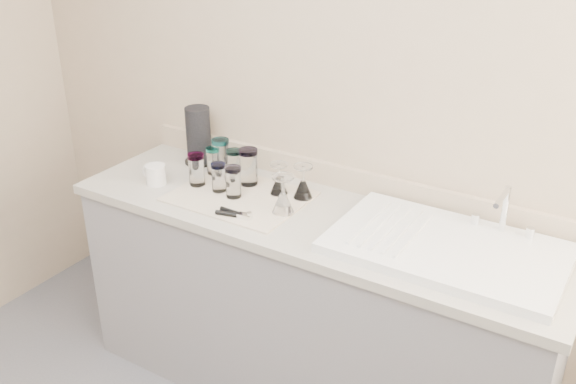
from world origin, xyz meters
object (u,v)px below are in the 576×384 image
Objects in this scene: paper_towel_roll at (199,136)px; tumbler_blue at (219,177)px; sink_unit at (447,247)px; tumbler_lavender at (233,182)px; tumbler_cyan at (234,164)px; tumbler_purple at (249,167)px; tumbler_extra at (221,155)px; white_mug at (155,175)px; can_opener at (235,214)px; goblet_back_left at (279,183)px; tumbler_teal at (213,160)px; tumbler_magenta at (196,169)px; goblet_back_right at (303,187)px; goblet_front_right at (283,200)px.

tumbler_blue is at bearing -37.85° from paper_towel_roll.
sink_unit is 6.11× the size of tumbler_lavender.
tumbler_cyan is 0.19m from tumbler_lavender.
paper_towel_roll is at bearing 171.77° from sink_unit.
tumbler_purple reaches higher than tumbler_extra.
tumbler_extra is at bearing 54.41° from white_mug.
tumbler_extra is (-1.11, 0.14, 0.07)m from sink_unit.
tumbler_extra is at bearing 124.23° from tumbler_blue.
tumbler_cyan is 0.37m from can_opener.
tumbler_extra is 0.18m from paper_towel_roll.
tumbler_cyan reaches higher than white_mug.
tumbler_teal is at bearing 176.78° from goblet_back_left.
goblet_back_right is (0.46, 0.13, -0.02)m from tumbler_magenta.
tumbler_magenta reaches higher than white_mug.
tumbler_extra reaches higher than tumbler_cyan.
tumbler_teal is 0.46× the size of paper_towel_roll.
tumbler_purple is at bearing -178.21° from goblet_back_right.
tumbler_blue is 0.25m from can_opener.
tumbler_purple reaches higher than goblet_front_right.
tumbler_blue is 0.34m from goblet_front_right.
tumbler_blue is at bearing 176.03° from goblet_front_right.
tumbler_lavender is 0.43m from paper_towel_roll.
can_opener is 0.56× the size of paper_towel_roll.
sink_unit is 5.77× the size of tumbler_magenta.
tumbler_teal is 0.79× the size of tumbler_extra.
can_opener is (-0.80, -0.19, -0.00)m from sink_unit.
goblet_front_right is (-0.66, -0.06, 0.04)m from sink_unit.
tumbler_lavender is at bearing -3.88° from tumbler_magenta.
tumbler_teal is at bearing 134.64° from tumbler_blue.
sink_unit is at bearing -8.64° from goblet_back_right.
tumbler_extra is 0.45m from can_opener.
tumbler_lavender is at bearing 177.87° from goblet_front_right.
goblet_back_right is (0.34, 0.13, -0.02)m from tumbler_blue.
tumbler_magenta is 0.91× the size of goblet_front_right.
tumbler_magenta reaches higher than tumbler_cyan.
goblet_back_left is 0.52m from paper_towel_roll.
tumbler_teal is at bearing 95.42° from tumbler_magenta.
tumbler_lavender is 1.09× the size of white_mug.
goblet_back_right is at bearing -7.80° from paper_towel_roll.
tumbler_extra is 0.35m from goblet_back_left.
tumbler_extra is 1.27× the size of white_mug.
tumbler_magenta is (-0.10, -0.14, 0.00)m from tumbler_cyan.
tumbler_cyan is 0.99× the size of tumbler_lavender.
goblet_back_left is 0.17m from goblet_front_right.
tumbler_blue is (-0.99, -0.03, 0.05)m from sink_unit.
tumbler_magenta is at bearing -146.61° from tumbler_purple.
goblet_back_left is 0.94× the size of goblet_back_right.
goblet_front_right is at bearing -175.16° from sink_unit.
tumbler_cyan is 0.15m from tumbler_blue.
paper_towel_roll reaches higher than goblet_back_right.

